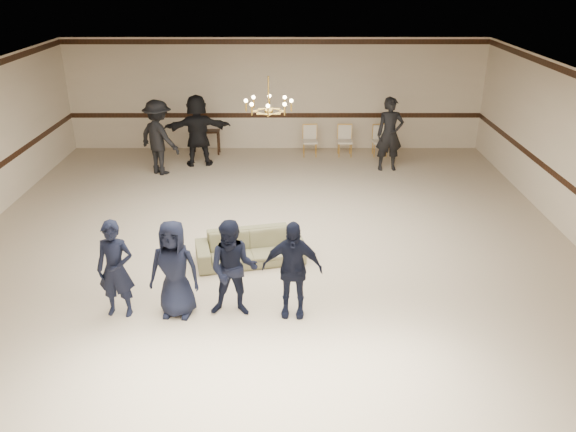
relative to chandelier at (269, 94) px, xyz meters
name	(u,v)px	position (x,y,z in m)	size (l,w,h in m)	color
room	(268,178)	(0.00, -1.00, -1.28)	(12.01, 14.01, 3.21)	#BDAB91
chair_rail	(276,115)	(0.00, 5.99, -1.88)	(12.00, 0.02, 0.14)	black
crown_molding	(275,42)	(0.00, 5.99, 0.21)	(12.00, 0.02, 0.14)	black
chandelier	(269,94)	(0.00, 0.00, 0.00)	(0.94, 0.94, 0.89)	gold
boy_a	(116,269)	(-2.28, -2.86, -2.08)	(0.58, 0.38, 1.59)	black
boy_b	(174,269)	(-1.38, -2.86, -2.08)	(0.78, 0.50, 1.59)	black
boy_c	(233,269)	(-0.48, -2.86, -2.08)	(0.77, 0.60, 1.59)	black
boy_d	(292,269)	(0.42, -2.86, -2.08)	(0.93, 0.39, 1.59)	black
settee	(250,248)	(-0.34, -1.14, -2.59)	(1.96, 0.77, 0.57)	#6D6749
adult_left	(159,137)	(-2.97, 3.76, -1.90)	(1.25, 0.72, 1.94)	black
adult_mid	(198,130)	(-2.07, 4.46, -1.90)	(1.80, 0.57, 1.94)	black
adult_right	(390,134)	(3.03, 4.06, -1.90)	(0.71, 0.46, 1.94)	black
banquet_chair_left	(310,141)	(0.99, 5.26, -2.44)	(0.42, 0.42, 0.86)	beige
banquet_chair_mid	(345,141)	(1.99, 5.26, -2.44)	(0.42, 0.42, 0.86)	beige
banquet_chair_right	(380,141)	(2.99, 5.26, -2.44)	(0.42, 0.42, 0.86)	beige
console_table	(206,142)	(-2.01, 5.46, -2.53)	(0.82, 0.35, 0.69)	black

